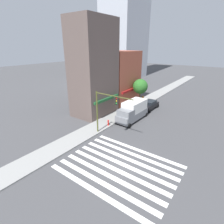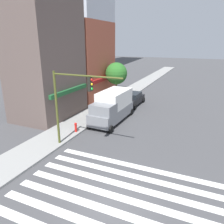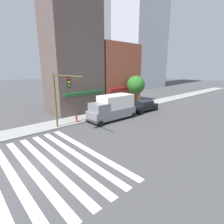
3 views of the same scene
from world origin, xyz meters
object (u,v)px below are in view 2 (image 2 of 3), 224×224
at_px(sedan_black, 133,99).
at_px(street_tree, 116,74).
at_px(traffic_signal, 71,97).
at_px(fire_hydrant, 76,127).
at_px(box_truck_grey, 112,106).
at_px(pedestrian_orange_vest, 121,93).
at_px(pedestrian_green_top, 116,95).

relative_size(sedan_black, street_tree, 0.90).
xyz_separation_m(traffic_signal, sedan_black, (12.77, -0.38, -3.16)).
bearing_deg(fire_hydrant, street_tree, 5.36).
xyz_separation_m(box_truck_grey, street_tree, (7.65, 2.80, 2.05)).
relative_size(traffic_signal, fire_hydrant, 6.83).
xyz_separation_m(traffic_signal, pedestrian_orange_vest, (14.30, 1.81, -2.93)).
distance_m(box_truck_grey, pedestrian_orange_vest, 8.17).
height_order(traffic_signal, box_truck_grey, traffic_signal).
relative_size(box_truck_grey, pedestrian_orange_vest, 3.53).
xyz_separation_m(sedan_black, street_tree, (1.32, 2.80, 2.80)).
distance_m(pedestrian_orange_vest, street_tree, 2.65).
relative_size(box_truck_grey, sedan_black, 1.41).
height_order(sedan_black, street_tree, street_tree).
relative_size(traffic_signal, pedestrian_orange_vest, 3.25).
bearing_deg(pedestrian_green_top, pedestrian_orange_vest, -67.06).
bearing_deg(fire_hydrant, pedestrian_orange_vest, 2.36).
xyz_separation_m(sedan_black, pedestrian_orange_vest, (1.53, 2.19, 0.23)).
height_order(sedan_black, fire_hydrant, sedan_black).
bearing_deg(box_truck_grey, traffic_signal, 178.09).
xyz_separation_m(pedestrian_orange_vest, street_tree, (-0.21, 0.61, 2.57)).
bearing_deg(sedan_black, fire_hydrant, 171.52).
bearing_deg(sedan_black, street_tree, 65.59).
distance_m(pedestrian_green_top, street_tree, 2.96).
bearing_deg(fire_hydrant, pedestrian_green_top, 2.90).
xyz_separation_m(pedestrian_orange_vest, fire_hydrant, (-11.94, -0.49, -0.46)).
relative_size(sedan_black, fire_hydrant, 5.25).
bearing_deg(street_tree, sedan_black, -115.20).
bearing_deg(box_truck_grey, sedan_black, 1.48).
xyz_separation_m(fire_hydrant, street_tree, (11.73, 1.10, 3.03)).
relative_size(traffic_signal, sedan_black, 1.30).
bearing_deg(sedan_black, pedestrian_green_top, 91.81).
relative_size(traffic_signal, street_tree, 1.16).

